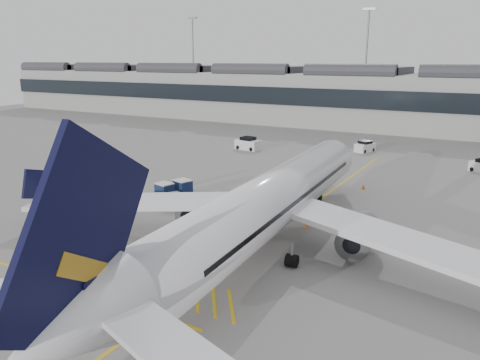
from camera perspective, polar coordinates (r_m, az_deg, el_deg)
The scene contains 17 objects.
ground at distance 40.61m, azimuth -11.91°, elevation -5.98°, with size 220.00×220.00×0.00m, color gray.
terminal at distance 103.63m, azimuth 15.49°, elevation 9.68°, with size 200.00×20.45×12.40m.
light_masts at distance 117.40m, azimuth 16.75°, elevation 14.20°, with size 113.00×0.60×25.45m.
apron_markings at distance 43.58m, azimuth 7.01°, elevation -4.33°, with size 0.25×60.00×0.01m, color gold.
airliner_main at distance 34.78m, azimuth 3.26°, elevation -3.06°, with size 41.11×45.01×11.96m.
belt_loader at distance 41.37m, azimuth -0.94°, elevation -4.50°, with size 4.45×1.89×1.78m.
baggage_cart_a at distance 45.38m, azimuth 1.04°, elevation -2.26°, with size 1.96×1.79×1.68m.
baggage_cart_b at distance 42.19m, azimuth -3.81°, elevation -3.49°, with size 2.04×1.82×1.83m.
baggage_cart_c at distance 48.22m, azimuth -9.18°, elevation -1.34°, with size 2.01×1.78×1.82m.
baggage_cart_d at distance 49.01m, azimuth -6.98°, elevation -0.96°, with size 2.14×1.93×1.88m.
ramp_agent_a at distance 42.90m, azimuth -1.79°, elevation -3.38°, with size 0.60×0.39×1.64m, color #FF5C0D.
ramp_agent_b at distance 41.66m, azimuth -2.88°, elevation -3.83°, with size 0.88×0.68×1.80m, color #DB460B.
pushback_tug at distance 46.18m, azimuth -7.97°, elevation -2.48°, with size 2.84×2.33×1.37m.
safety_cone_nose at distance 53.74m, azimuth 14.82°, elevation -0.78°, with size 0.38×0.38×0.52m, color #F24C0A.
safety_cone_engine at distance 40.58m, azimuth 8.15°, elevation -5.44°, with size 0.37×0.37×0.51m, color #F24C0A.
service_van_left at distance 74.54m, azimuth 0.98°, elevation 4.43°, with size 4.22×2.56×2.04m.
service_van_mid at distance 75.32m, azimuth 14.99°, elevation 3.93°, with size 2.72×3.76×1.74m.
Camera 1 is at (25.66, -28.17, 14.03)m, focal length 35.00 mm.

